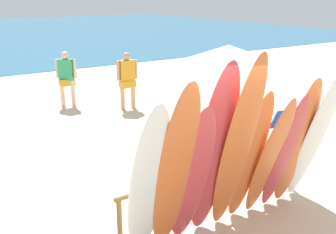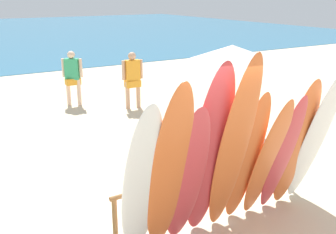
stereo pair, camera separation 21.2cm
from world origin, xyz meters
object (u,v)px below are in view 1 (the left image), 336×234
surfboard_orange_1 (175,172)px  surfboard_orange_6 (269,159)px  surfboard_red_3 (213,153)px  surfboard_orange_4 (237,148)px  surfboard_red_7 (284,153)px  surfboard_white_9 (315,137)px  surfboard_orange_8 (297,143)px  surfboard_red_2 (192,178)px  beachgoer_midbeach (66,75)px  beachgoer_by_water (127,77)px  surfboard_white_0 (148,185)px  beach_umbrella (229,53)px  beach_chair_red (286,127)px  surfboard_rack (216,177)px  surfboard_orange_5 (250,158)px

surfboard_orange_1 → surfboard_orange_6: (1.68, 0.02, -0.22)m
surfboard_red_3 → surfboard_orange_4: (0.30, -0.13, 0.05)m
surfboard_red_7 → surfboard_white_9: (0.61, -0.06, 0.16)m
surfboard_orange_6 → surfboard_orange_8: 0.64m
surfboard_red_2 → surfboard_white_9: size_ratio=0.89×
beachgoer_midbeach → beachgoer_by_water: bearing=-5.1°
surfboard_white_0 → surfboard_orange_4: surfboard_orange_4 is taller
surfboard_orange_1 → beachgoer_by_water: size_ratio=1.49×
beachgoer_midbeach → beach_umbrella: size_ratio=0.76×
surfboard_orange_4 → surfboard_orange_8: size_ratio=1.25×
surfboard_red_3 → beach_chair_red: bearing=30.8°
surfboard_white_9 → beach_umbrella: 3.46m
surfboard_white_9 → surfboard_red_3: bearing=179.1°
surfboard_white_0 → surfboard_red_7: 2.35m
surfboard_rack → surfboard_red_2: 1.10m
surfboard_orange_1 → surfboard_orange_8: 2.31m
surfboard_white_0 → beachgoer_by_water: size_ratio=1.35×
surfboard_orange_1 → beach_umbrella: 4.88m
surfboard_rack → surfboard_orange_4: size_ratio=1.23×
surfboard_orange_5 → beach_umbrella: (2.28, 3.11, 0.93)m
surfboard_orange_1 → surfboard_red_7: (2.01, 0.04, -0.22)m
surfboard_red_7 → surfboard_white_9: 0.64m
surfboard_orange_5 → beach_umbrella: beach_umbrella is taller
surfboard_orange_4 → surfboard_red_7: 1.12m
surfboard_orange_4 → surfboard_orange_8: surfboard_orange_4 is taller
surfboard_orange_5 → surfboard_orange_6: size_ratio=1.05×
surfboard_white_0 → beachgoer_midbeach: 7.92m
surfboard_orange_1 → beach_chair_red: 4.88m
surfboard_orange_1 → surfboard_red_3: surfboard_red_3 is taller
surfboard_orange_4 → beachgoer_by_water: (1.79, 6.63, -0.38)m
surfboard_rack → surfboard_orange_8: surfboard_orange_8 is taller
surfboard_orange_4 → beachgoer_by_water: size_ratio=1.66×
surfboard_orange_6 → beach_chair_red: bearing=31.7°
beach_chair_red → surfboard_orange_4: bearing=-136.4°
surfboard_orange_5 → beachgoer_midbeach: 7.74m
surfboard_orange_1 → surfboard_orange_4: surfboard_orange_4 is taller
surfboard_red_7 → surfboard_white_9: size_ratio=0.85×
surfboard_white_9 → beach_umbrella: surfboard_white_9 is taller
surfboard_orange_4 → beachgoer_midbeach: bearing=92.7°
surfboard_white_0 → surfboard_orange_6: surfboard_white_0 is taller
surfboard_red_2 → beach_umbrella: bearing=45.6°
surfboard_orange_1 → beachgoer_midbeach: (1.34, 7.81, -0.26)m
surfboard_red_2 → beachgoer_midbeach: surfboard_red_2 is taller
surfboard_orange_5 → surfboard_white_9: surfboard_white_9 is taller
surfboard_red_3 → surfboard_orange_5: size_ratio=1.21×
surfboard_orange_6 → surfboard_orange_8: size_ratio=0.93×
surfboard_rack → surfboard_orange_8: 1.36m
surfboard_orange_8 → beachgoer_by_water: size_ratio=1.32×
surfboard_orange_6 → surfboard_red_3: bearing=172.4°
surfboard_red_2 → surfboard_orange_6: (1.38, -0.04, -0.05)m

